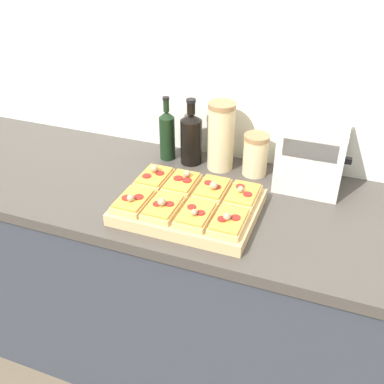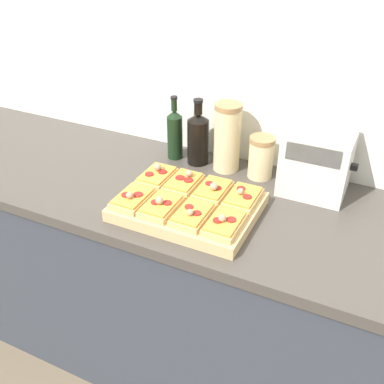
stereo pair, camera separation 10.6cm
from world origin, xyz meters
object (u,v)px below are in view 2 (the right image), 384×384
object	(u,v)px
grain_jar_tall	(227,137)
grain_jar_short	(261,157)
olive_oil_bottle	(175,133)
toaster_oven	(316,162)
cutting_board	(188,207)
wine_bottle	(198,138)

from	to	relation	value
grain_jar_tall	grain_jar_short	world-z (taller)	grain_jar_tall
grain_jar_tall	olive_oil_bottle	bearing A→B (deg)	180.00
grain_jar_tall	toaster_oven	size ratio (longest dim) A/B	1.06
cutting_board	toaster_oven	size ratio (longest dim) A/B	1.81
grain_jar_short	wine_bottle	bearing A→B (deg)	180.00
cutting_board	grain_jar_tall	distance (m)	0.35
olive_oil_bottle	wine_bottle	xyz separation A→B (m)	(0.10, -0.00, 0.00)
grain_jar_tall	grain_jar_short	size ratio (longest dim) A/B	1.65
wine_bottle	grain_jar_tall	size ratio (longest dim) A/B	0.99
cutting_board	grain_jar_short	xyz separation A→B (m)	(0.14, 0.33, 0.06)
cutting_board	grain_jar_short	distance (m)	0.36
cutting_board	olive_oil_bottle	bearing A→B (deg)	123.70
toaster_oven	olive_oil_bottle	bearing A→B (deg)	178.27
wine_bottle	olive_oil_bottle	bearing A→B (deg)	180.00
toaster_oven	wine_bottle	bearing A→B (deg)	177.88
olive_oil_bottle	grain_jar_short	distance (m)	0.36
wine_bottle	grain_jar_tall	xyz separation A→B (m)	(0.12, 0.00, 0.03)
cutting_board	olive_oil_bottle	distance (m)	0.41
toaster_oven	cutting_board	bearing A→B (deg)	-137.79
olive_oil_bottle	grain_jar_tall	world-z (taller)	grain_jar_tall
cutting_board	grain_jar_tall	xyz separation A→B (m)	(0.00, 0.33, 0.11)
cutting_board	grain_jar_tall	world-z (taller)	grain_jar_tall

